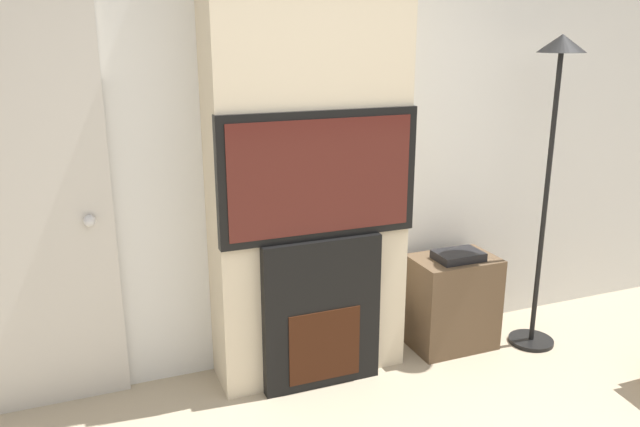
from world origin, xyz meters
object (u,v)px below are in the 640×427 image
object	(u,v)px
television	(320,176)
fireplace	(320,312)
floor_lamp	(553,126)
media_stand	(452,301)

from	to	relation	value
television	fireplace	bearing A→B (deg)	90.00
television	floor_lamp	xyz separation A→B (m)	(1.42, -0.07, 0.19)
fireplace	floor_lamp	distance (m)	1.71
television	media_stand	xyz separation A→B (m)	(0.92, 0.10, -0.89)
fireplace	television	distance (m)	0.77
television	media_stand	bearing A→B (deg)	6.34
floor_lamp	media_stand	world-z (taller)	floor_lamp
fireplace	floor_lamp	world-z (taller)	floor_lamp
fireplace	television	bearing A→B (deg)	-90.00
television	media_stand	distance (m)	1.29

